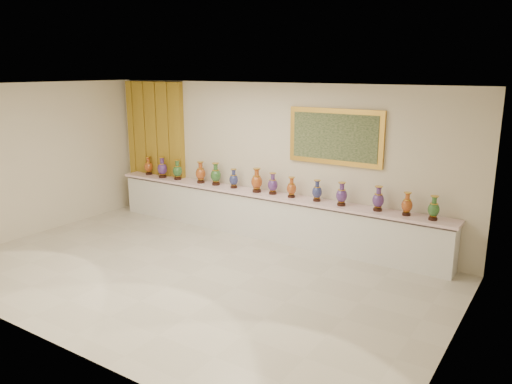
% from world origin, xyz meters
% --- Properties ---
extents(ground, '(8.00, 8.00, 0.00)m').
position_xyz_m(ground, '(0.00, 0.00, 0.00)').
color(ground, beige).
rests_on(ground, ground).
extents(room, '(8.00, 8.00, 8.00)m').
position_xyz_m(room, '(-2.33, 2.44, 1.59)').
color(room, beige).
rests_on(room, ground).
extents(counter, '(7.28, 0.48, 0.90)m').
position_xyz_m(counter, '(0.00, 2.27, 0.44)').
color(counter, white).
rests_on(counter, ground).
extents(vase_0, '(0.20, 0.20, 0.41)m').
position_xyz_m(vase_0, '(-3.15, 2.29, 1.08)').
color(vase_0, black).
rests_on(vase_0, counter).
extents(vase_1, '(0.23, 0.23, 0.46)m').
position_xyz_m(vase_1, '(-2.65, 2.21, 1.11)').
color(vase_1, black).
rests_on(vase_1, counter).
extents(vase_2, '(0.22, 0.22, 0.44)m').
position_xyz_m(vase_2, '(-2.23, 2.24, 1.10)').
color(vase_2, black).
rests_on(vase_2, counter).
extents(vase_3, '(0.23, 0.23, 0.46)m').
position_xyz_m(vase_3, '(-1.61, 2.27, 1.10)').
color(vase_3, black).
rests_on(vase_3, counter).
extents(vase_4, '(0.28, 0.28, 0.47)m').
position_xyz_m(vase_4, '(-1.21, 2.28, 1.11)').
color(vase_4, black).
rests_on(vase_4, counter).
extents(vase_5, '(0.24, 0.24, 0.39)m').
position_xyz_m(vase_5, '(-0.75, 2.28, 1.08)').
color(vase_5, black).
rests_on(vase_5, counter).
extents(vase_6, '(0.27, 0.27, 0.48)m').
position_xyz_m(vase_6, '(-0.17, 2.23, 1.11)').
color(vase_6, black).
rests_on(vase_6, counter).
extents(vase_7, '(0.20, 0.20, 0.42)m').
position_xyz_m(vase_7, '(0.18, 2.27, 1.09)').
color(vase_7, black).
rests_on(vase_7, counter).
extents(vase_8, '(0.19, 0.19, 0.39)m').
position_xyz_m(vase_8, '(0.60, 2.25, 1.07)').
color(vase_8, black).
rests_on(vase_8, counter).
extents(vase_9, '(0.21, 0.21, 0.39)m').
position_xyz_m(vase_9, '(1.12, 2.26, 1.08)').
color(vase_9, black).
rests_on(vase_9, counter).
extents(vase_10, '(0.20, 0.20, 0.42)m').
position_xyz_m(vase_10, '(1.62, 2.22, 1.09)').
color(vase_10, black).
rests_on(vase_10, counter).
extents(vase_11, '(0.21, 0.21, 0.43)m').
position_xyz_m(vase_11, '(2.28, 2.26, 1.09)').
color(vase_11, black).
rests_on(vase_11, counter).
extents(vase_12, '(0.23, 0.23, 0.39)m').
position_xyz_m(vase_12, '(2.77, 2.25, 1.08)').
color(vase_12, black).
rests_on(vase_12, counter).
extents(vase_13, '(0.19, 0.19, 0.40)m').
position_xyz_m(vase_13, '(3.20, 2.22, 1.08)').
color(vase_13, black).
rests_on(vase_13, counter).
extents(label_card, '(0.10, 0.06, 0.00)m').
position_xyz_m(label_card, '(-1.45, 2.13, 0.90)').
color(label_card, white).
rests_on(label_card, counter).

